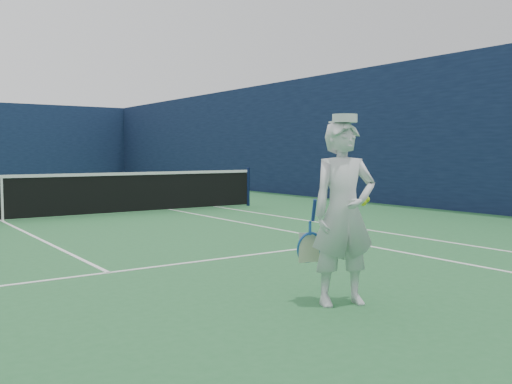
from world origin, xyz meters
TOP-DOWN VIEW (x-y plane):
  - ground at (0.00, 0.00)m, footprint 80.00×80.00m
  - court_markings at (0.00, 0.00)m, footprint 11.03×23.83m
  - windscreen_fence at (0.00, 0.00)m, footprint 20.12×36.12m
  - tennis_net at (0.00, 0.00)m, footprint 12.88×0.09m
  - tennis_player at (1.38, -9.11)m, footprint 0.76×0.68m

SIDE VIEW (x-z plane):
  - ground at x=0.00m, z-range 0.00..0.00m
  - court_markings at x=0.00m, z-range 0.00..0.01m
  - tennis_net at x=0.00m, z-range 0.02..1.09m
  - tennis_player at x=1.38m, z-range -0.02..1.84m
  - windscreen_fence at x=0.00m, z-range 0.00..4.00m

